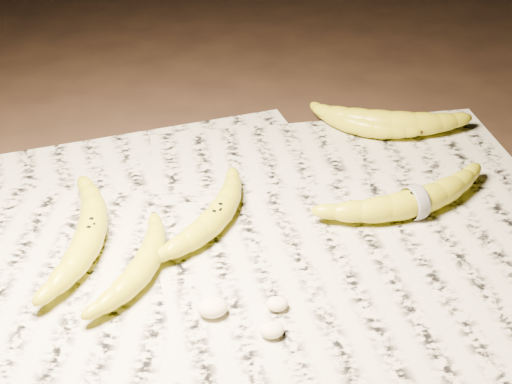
{
  "coord_description": "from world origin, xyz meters",
  "views": [
    {
      "loc": [
        -0.1,
        -0.72,
        0.58
      ],
      "look_at": [
        0.01,
        0.04,
        0.05
      ],
      "focal_mm": 50.0,
      "sensor_mm": 36.0,
      "label": 1
    }
  ],
  "objects": [
    {
      "name": "banana_center",
      "position": [
        -0.04,
        0.03,
        0.03
      ],
      "size": [
        0.15,
        0.19,
        0.04
      ],
      "primitive_type": null,
      "rotation": [
        0.0,
        0.0,
        0.98
      ],
      "color": "gold",
      "rests_on": "newspaper_patch"
    },
    {
      "name": "newspaper_patch",
      "position": [
        0.0,
        0.02,
        0.0
      ],
      "size": [
        0.9,
        0.7,
        0.01
      ],
      "primitive_type": "cube",
      "color": "#B9B69E",
      "rests_on": "ground"
    },
    {
      "name": "banana_upper_b",
      "position": [
        0.21,
        0.25,
        0.02
      ],
      "size": [
        0.16,
        0.14,
        0.03
      ],
      "primitive_type": null,
      "rotation": [
        0.0,
        0.0,
        -0.67
      ],
      "color": "gold",
      "rests_on": "newspaper_patch"
    },
    {
      "name": "banana_left_b",
      "position": [
        -0.14,
        -0.05,
        0.02
      ],
      "size": [
        0.12,
        0.18,
        0.03
      ],
      "primitive_type": null,
      "rotation": [
        0.0,
        0.0,
        1.14
      ],
      "color": "gold",
      "rests_on": "newspaper_patch"
    },
    {
      "name": "flesh_chunk_a",
      "position": [
        -0.06,
        -0.13,
        0.02
      ],
      "size": [
        0.04,
        0.03,
        0.02
      ],
      "primitive_type": "ellipsoid",
      "color": "#F0E7B9",
      "rests_on": "newspaper_patch"
    },
    {
      "name": "banana_upper_a",
      "position": [
        0.26,
        0.24,
        0.03
      ],
      "size": [
        0.23,
        0.12,
        0.04
      ],
      "primitive_type": null,
      "rotation": [
        0.0,
        0.0,
        -0.28
      ],
      "color": "gold",
      "rests_on": "newspaper_patch"
    },
    {
      "name": "flesh_chunk_b",
      "position": [
        -0.0,
        -0.17,
        0.02
      ],
      "size": [
        0.03,
        0.02,
        0.02
      ],
      "primitive_type": "ellipsoid",
      "color": "#F0E7B9",
      "rests_on": "newspaper_patch"
    },
    {
      "name": "ground",
      "position": [
        0.0,
        0.0,
        0.0
      ],
      "size": [
        3.0,
        3.0,
        0.0
      ],
      "primitive_type": "plane",
      "color": "black",
      "rests_on": "ground"
    },
    {
      "name": "measuring_tape",
      "position": [
        0.23,
        0.02,
        0.03
      ],
      "size": [
        0.02,
        0.05,
        0.05
      ],
      "primitive_type": "torus",
      "rotation": [
        0.0,
        1.57,
        0.27
      ],
      "color": "white",
      "rests_on": "newspaper_patch"
    },
    {
      "name": "flesh_chunk_c",
      "position": [
        0.01,
        -0.13,
        0.02
      ],
      "size": [
        0.03,
        0.02,
        0.01
      ],
      "primitive_type": "ellipsoid",
      "color": "#F0E7B9",
      "rests_on": "newspaper_patch"
    },
    {
      "name": "banana_taped",
      "position": [
        0.23,
        0.02,
        0.03
      ],
      "size": [
        0.25,
        0.13,
        0.04
      ],
      "primitive_type": null,
      "rotation": [
        0.0,
        0.0,
        0.27
      ],
      "color": "gold",
      "rests_on": "newspaper_patch"
    },
    {
      "name": "banana_left_a",
      "position": [
        -0.2,
        0.02,
        0.03
      ],
      "size": [
        0.1,
        0.23,
        0.04
      ],
      "primitive_type": null,
      "rotation": [
        0.0,
        0.0,
        1.42
      ],
      "color": "gold",
      "rests_on": "newspaper_patch"
    }
  ]
}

